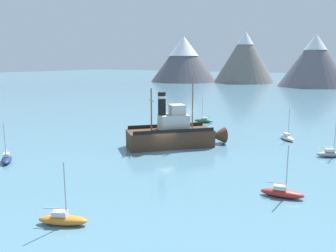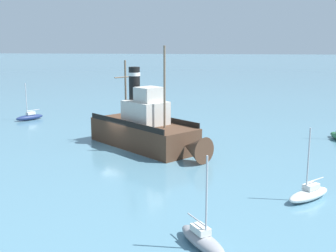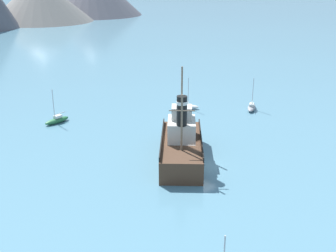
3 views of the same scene
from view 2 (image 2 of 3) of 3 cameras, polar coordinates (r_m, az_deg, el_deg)
The scene contains 5 objects.
ground_plane at distance 41.77m, azimuth -7.07°, elevation -2.91°, with size 600.00×600.00×0.00m, color teal.
old_tugboat at distance 41.04m, azimuth -2.94°, elevation -0.46°, with size 12.05×13.04×9.90m.
sailboat_white at distance 29.56m, azimuth 18.54°, elevation -8.68°, with size 3.40×3.53×4.90m.
sailboat_navy at distance 58.67m, azimuth -18.23°, elevation 1.19°, with size 3.70×3.16×4.90m.
sailboat_grey at distance 22.17m, azimuth 4.67°, elevation -15.03°, with size 3.77×3.03×4.90m.
Camera 2 is at (39.25, 9.91, 10.30)m, focal length 45.00 mm.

